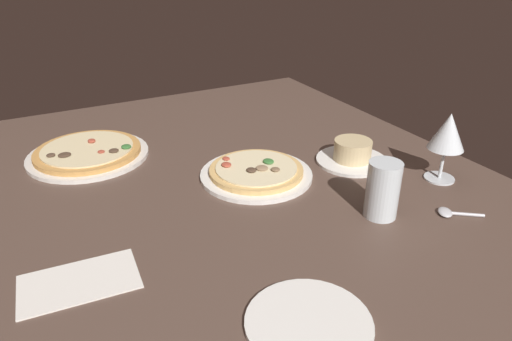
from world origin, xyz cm
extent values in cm
cube|color=brown|center=(0.00, 0.00, 2.00)|extent=(150.00, 110.00, 4.00)
cylinder|color=white|center=(-4.75, 2.66, 4.50)|extent=(26.50, 26.50, 1.00)
cylinder|color=tan|center=(-4.75, 2.66, 5.60)|extent=(22.15, 22.15, 1.20)
cylinder|color=beige|center=(-4.75, 2.66, 6.40)|extent=(19.20, 19.20, 0.40)
ellipsoid|color=brown|center=(-0.95, 5.66, 6.92)|extent=(2.22, 2.05, 0.63)
ellipsoid|color=#387033|center=(-5.44, 6.34, 6.95)|extent=(3.01, 2.50, 0.69)
ellipsoid|color=#937556|center=(-3.10, 3.28, 6.90)|extent=(2.92, 2.84, 0.60)
ellipsoid|color=#4C3828|center=(-3.22, 0.59, 6.94)|extent=(2.55, 2.26, 0.69)
ellipsoid|color=#AD4733|center=(-11.79, -1.87, 6.85)|extent=(2.18, 1.73, 0.50)
ellipsoid|color=#AD4733|center=(-8.47, -3.32, 6.97)|extent=(2.65, 2.28, 0.74)
cylinder|color=silver|center=(-34.87, -30.28, 4.50)|extent=(30.35, 30.35, 1.00)
cylinder|color=#C68C47|center=(-34.87, -30.28, 5.60)|extent=(26.61, 26.61, 1.20)
cylinder|color=beige|center=(-34.87, -30.28, 6.40)|extent=(22.88, 22.88, 0.40)
ellipsoid|color=#AD4733|center=(-38.15, -28.51, 6.95)|extent=(2.58, 1.94, 0.71)
ellipsoid|color=#AD4733|center=(-30.26, -27.69, 6.81)|extent=(1.98, 1.76, 0.42)
ellipsoid|color=#4C3828|center=(-32.44, -36.09, 6.86)|extent=(3.15, 3.13, 0.51)
ellipsoid|color=#387033|center=(-30.11, -21.45, 6.95)|extent=(2.87, 2.49, 0.70)
ellipsoid|color=#4C3828|center=(-33.72, -39.09, 6.91)|extent=(2.18, 2.10, 0.62)
ellipsoid|color=#4C3828|center=(-29.21, -24.80, 6.89)|extent=(2.61, 2.48, 0.59)
cylinder|color=white|center=(-0.54, 27.65, 4.40)|extent=(17.82, 17.82, 0.80)
cylinder|color=#D1B784|center=(-0.54, 27.65, 7.33)|extent=(9.34, 9.34, 5.06)
cylinder|color=silver|center=(16.46, 40.01, 4.20)|extent=(6.97, 6.97, 0.40)
cylinder|color=silver|center=(16.46, 40.01, 8.11)|extent=(0.80, 0.80, 7.42)
cone|color=silver|center=(16.46, 40.01, 16.03)|extent=(8.13, 8.13, 8.42)
cone|color=#5B0F19|center=(16.46, 40.01, 13.93)|extent=(3.65, 3.65, 4.20)
cylinder|color=silver|center=(22.18, 16.84, 9.94)|extent=(6.69, 6.69, 11.88)
cylinder|color=silver|center=(22.18, 16.84, 7.38)|extent=(6.15, 6.15, 6.76)
cylinder|color=white|center=(40.84, -12.97, 4.45)|extent=(18.92, 18.92, 0.90)
cube|color=white|center=(15.03, -41.01, 4.15)|extent=(12.57, 19.74, 0.30)
ellipsoid|color=silver|center=(28.24, 28.90, 4.50)|extent=(4.88, 4.63, 1.00)
cylinder|color=silver|center=(30.53, 32.00, 4.35)|extent=(5.15, 6.61, 0.70)
camera|label=1|loc=(82.84, -44.10, 55.41)|focal=33.14mm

